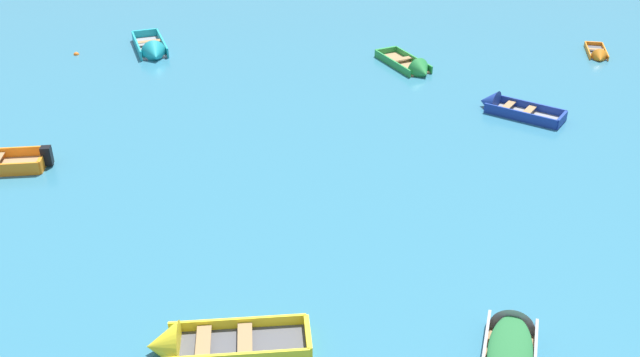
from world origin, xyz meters
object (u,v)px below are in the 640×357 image
object	(u,v)px
rowboat_yellow_far_left	(194,345)
rowboat_turquoise_center	(153,51)
rowboat_green_near_left	(414,68)
rowboat_orange_cluster_outer	(598,56)
rowboat_grey_midfield_right	(510,344)
rowboat_deep_blue_back_row_right	(504,107)
mooring_buoy_outer_edge	(76,55)

from	to	relation	value
rowboat_yellow_far_left	rowboat_turquoise_center	bearing A→B (deg)	93.74
rowboat_green_near_left	rowboat_yellow_far_left	size ratio (longest dim) A/B	0.97
rowboat_orange_cluster_outer	rowboat_grey_midfield_right	distance (m)	23.73
rowboat_grey_midfield_right	rowboat_deep_blue_back_row_right	bearing A→B (deg)	67.09
mooring_buoy_outer_edge	rowboat_yellow_far_left	bearing A→B (deg)	-76.91
rowboat_orange_cluster_outer	mooring_buoy_outer_edge	xyz separation A→B (m)	(-26.70, 5.47, -0.11)
rowboat_turquoise_center	rowboat_green_near_left	distance (m)	13.65
rowboat_orange_cluster_outer	rowboat_grey_midfield_right	xyz separation A→B (m)	(-13.50, -19.51, 0.22)
rowboat_green_near_left	rowboat_grey_midfield_right	bearing A→B (deg)	-100.29
mooring_buoy_outer_edge	rowboat_green_near_left	bearing A→B (deg)	-18.64
rowboat_grey_midfield_right	rowboat_yellow_far_left	bearing A→B (deg)	168.56
rowboat_turquoise_center	rowboat_grey_midfield_right	distance (m)	25.91
rowboat_orange_cluster_outer	rowboat_green_near_left	distance (m)	9.99
rowboat_turquoise_center	rowboat_orange_cluster_outer	bearing A→B (deg)	-11.66
rowboat_green_near_left	mooring_buoy_outer_edge	world-z (taller)	rowboat_green_near_left
rowboat_grey_midfield_right	mooring_buoy_outer_edge	size ratio (longest dim) A/B	13.15
rowboat_turquoise_center	rowboat_deep_blue_back_row_right	world-z (taller)	rowboat_turquoise_center
rowboat_orange_cluster_outer	rowboat_deep_blue_back_row_right	world-z (taller)	rowboat_deep_blue_back_row_right
rowboat_orange_cluster_outer	rowboat_deep_blue_back_row_right	size ratio (longest dim) A/B	0.82
rowboat_turquoise_center	rowboat_yellow_far_left	bearing A→B (deg)	-86.26
rowboat_turquoise_center	rowboat_deep_blue_back_row_right	bearing A→B (deg)	-33.77
rowboat_orange_cluster_outer	rowboat_green_near_left	world-z (taller)	rowboat_green_near_left
mooring_buoy_outer_edge	rowboat_grey_midfield_right	bearing A→B (deg)	-62.14
rowboat_orange_cluster_outer	rowboat_deep_blue_back_row_right	xyz separation A→B (m)	(-7.56, -5.46, 0.08)
rowboat_green_near_left	rowboat_grey_midfield_right	xyz separation A→B (m)	(-3.51, -19.34, 0.16)
rowboat_deep_blue_back_row_right	rowboat_orange_cluster_outer	bearing A→B (deg)	35.85
rowboat_orange_cluster_outer	rowboat_turquoise_center	size ratio (longest dim) A/B	0.65
rowboat_green_near_left	rowboat_grey_midfield_right	size ratio (longest dim) A/B	1.08
rowboat_deep_blue_back_row_right	mooring_buoy_outer_edge	bearing A→B (deg)	150.28
rowboat_deep_blue_back_row_right	mooring_buoy_outer_edge	size ratio (longest dim) A/B	11.85
rowboat_grey_midfield_right	mooring_buoy_outer_edge	bearing A→B (deg)	117.86
rowboat_orange_cluster_outer	rowboat_deep_blue_back_row_right	bearing A→B (deg)	-144.15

